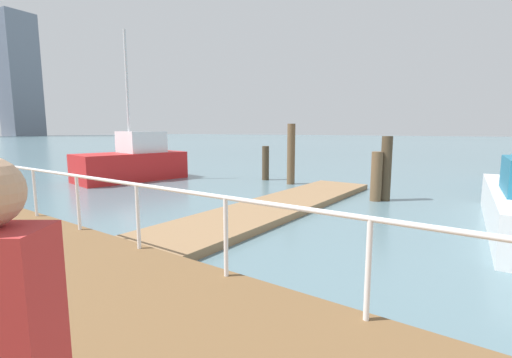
{
  "coord_description": "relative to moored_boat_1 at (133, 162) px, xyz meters",
  "views": [
    {
      "loc": [
        -6.48,
        3.21,
        2.3
      ],
      "look_at": [
        0.93,
        8.52,
        1.03
      ],
      "focal_mm": 24.45,
      "sensor_mm": 36.0,
      "label": 1
    }
  ],
  "objects": [
    {
      "name": "dock_piling_2",
      "position": [
        1.87,
        -10.96,
        0.2
      ],
      "size": [
        0.34,
        0.34,
        2.12
      ],
      "primitive_type": "cylinder",
      "color": "#473826",
      "rests_on": "ground_plane"
    },
    {
      "name": "dock_piling_3",
      "position": [
        1.63,
        -10.73,
        -0.05
      ],
      "size": [
        0.36,
        0.36,
        1.62
      ],
      "primitive_type": "cylinder",
      "color": "brown",
      "rests_on": "ground_plane"
    },
    {
      "name": "boardwalk_railing",
      "position": [
        -6.49,
        -9.37,
        0.39
      ],
      "size": [
        0.06,
        26.0,
        1.08
      ],
      "color": "white",
      "rests_on": "boardwalk"
    },
    {
      "name": "dock_piling_0",
      "position": [
        3.56,
        -5.06,
        -0.07
      ],
      "size": [
        0.32,
        0.32,
        1.58
      ],
      "primitive_type": "cylinder",
      "color": "#473826",
      "rests_on": "ground_plane"
    },
    {
      "name": "ground_plane",
      "position": [
        -3.34,
        2.7,
        -0.86
      ],
      "size": [
        300.0,
        300.0,
        0.0
      ],
      "primitive_type": "plane",
      "color": "slate"
    },
    {
      "name": "moored_boat_1",
      "position": [
        0.0,
        0.0,
        0.0
      ],
      "size": [
        5.05,
        2.9,
        6.72
      ],
      "color": "red",
      "rests_on": "ground_plane"
    },
    {
      "name": "dock_piling_1",
      "position": [
        3.15,
        -6.65,
        0.43
      ],
      "size": [
        0.34,
        0.34,
        2.58
      ],
      "primitive_type": "cylinder",
      "color": "brown",
      "rests_on": "ground_plane"
    },
    {
      "name": "skyline_tower_5",
      "position": [
        55.09,
        155.02,
        24.18
      ],
      "size": [
        13.3,
        13.09,
        50.08
      ],
      "primitive_type": "cube",
      "rotation": [
        0.0,
        0.0,
        0.08
      ],
      "color": "slate",
      "rests_on": "ground_plane"
    },
    {
      "name": "floating_dock",
      "position": [
        -1.52,
        -8.77,
        -0.77
      ],
      "size": [
        10.63,
        2.0,
        0.18
      ],
      "primitive_type": "cube",
      "color": "#93704C",
      "rests_on": "ground_plane"
    }
  ]
}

